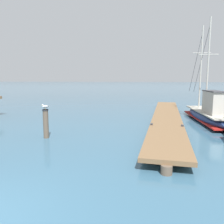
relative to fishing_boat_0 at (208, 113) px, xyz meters
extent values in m
cube|color=brown|center=(-2.73, -0.35, -0.27)|extent=(2.52, 18.00, 0.16)
cylinder|color=brown|center=(-3.09, -9.31, -0.50)|extent=(0.36, 0.36, 0.29)
cylinder|color=brown|center=(-2.91, -4.83, -0.50)|extent=(0.36, 0.36, 0.29)
cylinder|color=brown|center=(-2.73, -0.35, -0.50)|extent=(0.36, 0.36, 0.29)
cylinder|color=brown|center=(-2.55, 4.14, -0.50)|extent=(0.36, 0.36, 0.29)
cylinder|color=brown|center=(-2.37, 8.62, -0.50)|extent=(0.36, 0.36, 0.29)
cube|color=#333338|center=(-3.67, -3.90, -0.15)|extent=(0.13, 0.20, 0.08)
cube|color=#333338|center=(-2.08, -3.96, -0.15)|extent=(0.13, 0.20, 0.08)
ellipsoid|color=navy|center=(-0.02, 0.20, -0.28)|extent=(2.19, 7.34, 0.72)
cube|color=#B2AD9E|center=(-0.02, 0.20, 0.04)|extent=(1.94, 6.61, 0.08)
cube|color=#B21E19|center=(-0.02, 0.20, -0.44)|extent=(2.19, 7.20, 0.08)
cube|color=#B7B2A8|center=(0.09, -0.88, 0.78)|extent=(0.97, 2.18, 1.41)
cube|color=#3D3D42|center=(0.09, -0.88, 1.52)|extent=(1.04, 2.36, 0.06)
cylinder|color=#B2ADA3|center=(-0.06, 0.56, 3.23)|extent=(0.11, 0.11, 6.30)
cylinder|color=#B2ADA3|center=(-0.06, 0.56, 3.92)|extent=(1.30, 0.19, 0.06)
cylinder|color=#333338|center=(-0.24, 2.25, 3.54)|extent=(0.36, 3.25, 4.66)
cylinder|color=#B2ADA3|center=(-0.23, 2.18, 3.12)|extent=(0.11, 0.11, 6.08)
cylinder|color=#B2ADA3|center=(-0.23, 2.18, 4.19)|extent=(1.30, 0.19, 0.06)
cylinder|color=#333338|center=(-0.40, 3.81, 3.42)|extent=(0.35, 3.14, 4.50)
cylinder|color=brown|center=(-8.81, -5.97, 0.08)|extent=(0.26, 0.26, 1.44)
cylinder|color=#28282D|center=(-8.81, -5.97, 0.77)|extent=(0.30, 0.30, 0.06)
cylinder|color=gold|center=(-8.79, -5.99, 0.84)|extent=(0.01, 0.01, 0.07)
cylinder|color=gold|center=(-8.82, -5.95, 0.84)|extent=(0.01, 0.01, 0.07)
ellipsoid|color=white|center=(-8.81, -5.97, 0.94)|extent=(0.29, 0.28, 0.13)
ellipsoid|color=silver|center=(-8.76, -6.00, 0.95)|extent=(0.20, 0.18, 0.09)
ellipsoid|color=#383838|center=(-8.68, -5.92, 0.95)|extent=(0.07, 0.07, 0.04)
ellipsoid|color=silver|center=(-8.83, -5.92, 0.95)|extent=(0.20, 0.18, 0.09)
ellipsoid|color=#383838|center=(-8.75, -5.85, 0.95)|extent=(0.07, 0.07, 0.04)
cone|color=white|center=(-8.70, -5.87, 0.94)|extent=(0.11, 0.11, 0.07)
sphere|color=white|center=(-8.89, -6.05, 1.03)|extent=(0.08, 0.08, 0.08)
cone|color=gold|center=(-8.93, -6.08, 1.02)|extent=(0.05, 0.05, 0.02)
camera|label=1|loc=(-3.47, -16.22, 2.30)|focal=36.57mm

